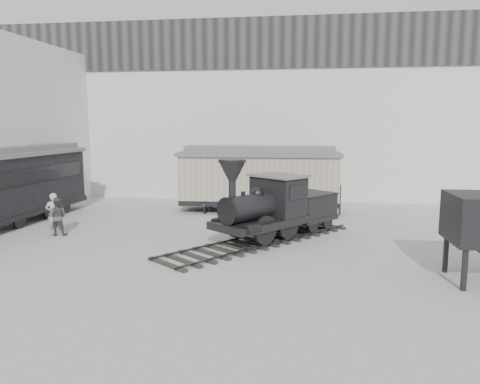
# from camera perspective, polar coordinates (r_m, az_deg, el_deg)

# --- Properties ---
(ground) EXTENTS (90.00, 90.00, 0.00)m
(ground) POSITION_cam_1_polar(r_m,az_deg,el_deg) (15.87, -2.72, -9.15)
(ground) COLOR #9E9E9B
(north_wall) EXTENTS (34.00, 2.51, 11.00)m
(north_wall) POSITION_cam_1_polar(r_m,az_deg,el_deg) (29.99, 2.61, 9.87)
(north_wall) COLOR silver
(north_wall) RESTS_ON ground
(west_pavilion) EXTENTS (7.00, 12.11, 9.00)m
(west_pavilion) POSITION_cam_1_polar(r_m,az_deg,el_deg) (30.29, -27.14, 6.94)
(west_pavilion) COLOR silver
(west_pavilion) RESTS_ON ground
(locomotive) EXTENTS (7.54, 8.71, 3.36)m
(locomotive) POSITION_cam_1_polar(r_m,az_deg,el_deg) (19.25, 4.01, -2.23)
(locomotive) COLOR black
(locomotive) RESTS_ON ground
(boxcar) EXTENTS (8.82, 3.11, 3.56)m
(boxcar) POSITION_cam_1_polar(r_m,az_deg,el_deg) (25.39, 2.32, 1.80)
(boxcar) COLOR black
(boxcar) RESTS_ON ground
(visitor_a) EXTENTS (0.79, 0.67, 1.83)m
(visitor_a) POSITION_cam_1_polar(r_m,az_deg,el_deg) (21.61, -21.73, -2.51)
(visitor_a) COLOR #B9B8AF
(visitor_a) RESTS_ON ground
(visitor_b) EXTENTS (0.88, 0.73, 1.65)m
(visitor_b) POSITION_cam_1_polar(r_m,az_deg,el_deg) (21.51, -21.36, -2.79)
(visitor_b) COLOR #484848
(visitor_b) RESTS_ON ground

